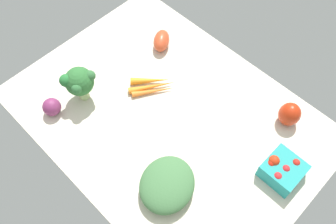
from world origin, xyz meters
The scene contains 8 objects.
tablecloth centered at (0.00, 0.00, 1.00)cm, with size 104.00×76.00×2.00cm, color beige.
leafy_greens_clump centered at (-18.25, 18.85, 5.47)cm, with size 18.68×16.34×6.94cm, color #417141.
red_onion_near_basket centered at (28.98, 26.79, 5.13)cm, with size 6.25×6.25×6.25cm, color #7D2E5C.
carrot_bunch centered at (12.35, -4.17, 3.22)cm, with size 14.94×15.88×2.75cm.
broccoli_head centered at (26.50, 15.58, 10.87)cm, with size 9.94×10.92×13.94cm.
bell_pepper_red centered at (-30.21, -26.68, 6.42)cm, with size 7.25×7.25×8.84cm, color red.
berry_basket centered at (-40.04, -9.34, 5.31)cm, with size 11.32×11.32×7.47cm.
roma_tomato centered at (23.80, -20.50, 4.96)cm, with size 9.99×5.92×5.92cm, color #D04927.
Camera 1 is at (-44.88, 45.34, 109.46)cm, focal length 38.83 mm.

